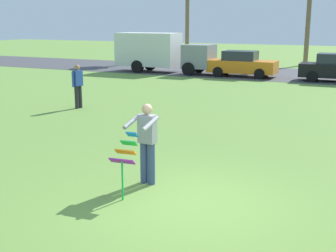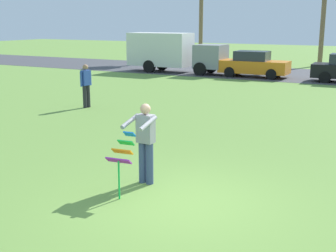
{
  "view_description": "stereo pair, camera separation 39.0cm",
  "coord_description": "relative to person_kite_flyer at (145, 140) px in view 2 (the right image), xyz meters",
  "views": [
    {
      "loc": [
        3.15,
        -7.36,
        3.39
      ],
      "look_at": [
        -1.18,
        1.65,
        1.05
      ],
      "focal_mm": 47.99,
      "sensor_mm": 36.0,
      "label": 1
    },
    {
      "loc": [
        3.5,
        -7.18,
        3.39
      ],
      "look_at": [
        -1.18,
        1.65,
        1.05
      ],
      "focal_mm": 47.99,
      "sensor_mm": 36.0,
      "label": 2
    }
  ],
  "objects": [
    {
      "name": "ground_plane",
      "position": [
        1.18,
        -0.63,
        -0.95
      ],
      "size": [
        120.0,
        120.0,
        0.0
      ],
      "primitive_type": "plane",
      "color": "olive"
    },
    {
      "name": "person_kite_flyer",
      "position": [
        0.0,
        0.0,
        0.0
      ],
      "size": [
        0.55,
        0.67,
        1.73
      ],
      "color": "#384772",
      "rests_on": "ground"
    },
    {
      "name": "kite_held",
      "position": [
        -0.02,
        -0.83,
        -0.09
      ],
      "size": [
        0.52,
        0.66,
        1.26
      ],
      "color": "blue",
      "rests_on": "ground"
    },
    {
      "name": "parked_truck_grey_van",
      "position": [
        -9.44,
        19.3,
        0.46
      ],
      "size": [
        6.72,
        2.17,
        2.62
      ],
      "color": "gray",
      "rests_on": "ground"
    },
    {
      "name": "parked_car_orange",
      "position": [
        -3.69,
        19.3,
        -0.18
      ],
      "size": [
        4.22,
        1.88,
        1.6
      ],
      "color": "orange",
      "rests_on": "ground"
    },
    {
      "name": "person_walker_near",
      "position": [
        -6.53,
        6.37,
        -0.02
      ],
      "size": [
        0.27,
        0.56,
        1.73
      ],
      "color": "#26262B",
      "rests_on": "ground"
    }
  ]
}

